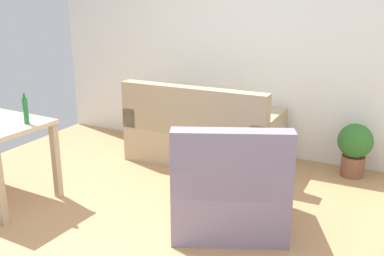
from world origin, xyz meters
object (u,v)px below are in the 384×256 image
(couch, at_px, (203,136))
(potted_plant, at_px, (355,146))
(armchair, at_px, (229,190))
(bottle_green, at_px, (26,110))

(couch, bearing_deg, potted_plant, -168.99)
(potted_plant, xyz_separation_m, armchair, (-0.78, -1.57, -0.01))
(couch, height_order, armchair, same)
(couch, xyz_separation_m, armchair, (0.82, -1.25, 0.01))
(potted_plant, relative_size, bottle_green, 2.07)
(potted_plant, bearing_deg, bottle_green, -142.58)
(armchair, bearing_deg, bottle_green, -11.15)
(couch, distance_m, bottle_green, 1.98)
(bottle_green, bearing_deg, armchair, 12.31)
(armchair, height_order, bottle_green, bottle_green)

